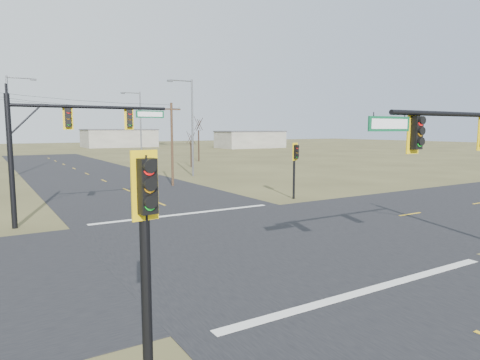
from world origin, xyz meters
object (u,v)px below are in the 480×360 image
Objects in this scene: mast_arm_far at (68,132)px; utility_pole_near at (172,142)px; streetlight_b at (139,124)px; bare_tree_c at (191,137)px; streetlight_a at (190,122)px; streetlight_c at (12,120)px; bare_tree_d at (198,123)px; pedestal_signal_ne at (295,158)px; pedestal_signal_sw at (146,224)px.

utility_pole_near is at bearing 65.82° from mast_arm_far.
streetlight_b is 10.74m from bare_tree_c.
streetlight_c is (-17.10, 10.24, 0.22)m from streetlight_a.
streetlight_b is (5.82, 26.88, 2.06)m from utility_pole_near.
bare_tree_c is at bearing -4.30° from streetlight_c.
streetlight_a is 22.67m from bare_tree_d.
bare_tree_c is at bearing 60.14° from streetlight_a.
pedestal_signal_ne is 39.03m from streetlight_b.
pedestal_signal_sw is 46.62m from streetlight_c.
bare_tree_c is (9.95, 17.17, 0.08)m from utility_pole_near.
streetlight_c is (-17.94, -10.07, 0.14)m from streetlight_b.
utility_pole_near is 0.72× the size of streetlight_a.
mast_arm_far is 42.18m from streetlight_b.
mast_arm_far reaches higher than bare_tree_c.
mast_arm_far is at bearing -126.14° from bare_tree_c.
streetlight_a reaches higher than bare_tree_d.
pedestal_signal_ne is at bearing -105.50° from bare_tree_d.
pedestal_signal_ne is at bearing -64.49° from streetlight_c.
pedestal_signal_sw is (-1.74, -18.00, -1.66)m from mast_arm_far.
pedestal_signal_sw is 0.94× the size of bare_tree_c.
streetlight_c is at bearing 144.32° from streetlight_a.
mast_arm_far is 28.56m from streetlight_c.
pedestal_signal_ne is 33.70m from streetlight_c.
mast_arm_far is 0.81× the size of streetlight_b.
bare_tree_c is at bearing 56.08° from pedestal_signal_sw.
streetlight_c is at bearing 125.78° from utility_pole_near.
utility_pole_near is at bearing -120.08° from bare_tree_c.
streetlight_c reaches higher than mast_arm_far.
utility_pole_near is at bearing -59.45° from streetlight_c.
bare_tree_c is 0.69× the size of bare_tree_d.
streetlight_b is at bearing 113.01° from bare_tree_c.
streetlight_b reaches higher than bare_tree_c.
bare_tree_c reaches higher than pedestal_signal_sw.
streetlight_b is 9.91m from bare_tree_d.
pedestal_signal_ne is 18.82m from streetlight_a.
bare_tree_d reaches higher than pedestal_signal_sw.
bare_tree_d is at bearing 56.94° from streetlight_a.
streetlight_c is (-17.15, 28.84, 3.12)m from pedestal_signal_ne.
pedestal_signal_ne is at bearing 18.29° from mast_arm_far.
streetlight_a is at bearing 79.09° from pedestal_signal_ne.
streetlight_a is at bearing -116.42° from streetlight_b.
pedestal_signal_sw is 0.65× the size of bare_tree_d.
mast_arm_far is 1.15× the size of utility_pole_near.
streetlight_b is at bearing 82.87° from streetlight_a.
utility_pole_near is 30.91m from bare_tree_d.
bare_tree_c is at bearing 59.92° from utility_pole_near.
streetlight_a is at bearing -118.31° from bare_tree_d.
streetlight_b is at bearing 24.08° from streetlight_c.
streetlight_b reaches higher than bare_tree_d.
streetlight_c is at bearing 111.34° from mast_arm_far.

